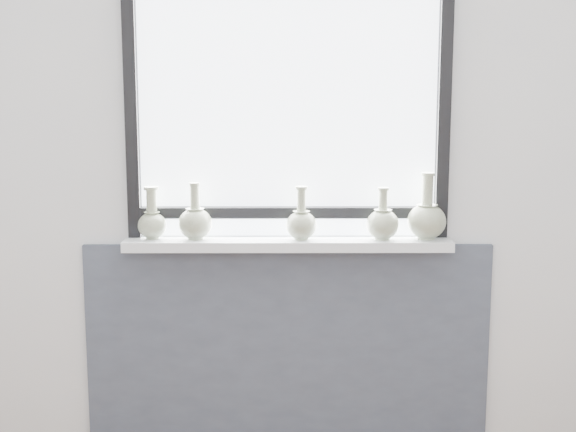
{
  "coord_description": "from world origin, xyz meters",
  "views": [
    {
      "loc": [
        -0.01,
        -1.47,
        1.53
      ],
      "look_at": [
        0.0,
        1.55,
        1.02
      ],
      "focal_mm": 50.0,
      "sensor_mm": 36.0,
      "label": 1
    }
  ],
  "objects_px": {
    "vase_b": "(195,221)",
    "vase_c": "(301,223)",
    "vase_e": "(427,219)",
    "vase_a": "(152,222)",
    "vase_d": "(383,222)",
    "windowsill": "(288,243)"
  },
  "relations": [
    {
      "from": "vase_b",
      "to": "vase_c",
      "type": "relative_size",
      "value": 1.06
    },
    {
      "from": "vase_e",
      "to": "vase_b",
      "type": "bearing_deg",
      "value": -179.92
    },
    {
      "from": "vase_b",
      "to": "vase_a",
      "type": "bearing_deg",
      "value": 175.94
    },
    {
      "from": "vase_b",
      "to": "vase_d",
      "type": "bearing_deg",
      "value": -0.62
    },
    {
      "from": "vase_a",
      "to": "vase_d",
      "type": "bearing_deg",
      "value": -1.27
    },
    {
      "from": "windowsill",
      "to": "vase_a",
      "type": "bearing_deg",
      "value": 179.53
    },
    {
      "from": "vase_c",
      "to": "vase_e",
      "type": "distance_m",
      "value": 0.51
    },
    {
      "from": "vase_c",
      "to": "vase_d",
      "type": "height_order",
      "value": "vase_c"
    },
    {
      "from": "vase_a",
      "to": "vase_b",
      "type": "bearing_deg",
      "value": -4.06
    },
    {
      "from": "windowsill",
      "to": "vase_e",
      "type": "bearing_deg",
      "value": -0.68
    },
    {
      "from": "windowsill",
      "to": "vase_c",
      "type": "relative_size",
      "value": 6.12
    },
    {
      "from": "vase_b",
      "to": "vase_c",
      "type": "distance_m",
      "value": 0.43
    },
    {
      "from": "vase_c",
      "to": "vase_e",
      "type": "xyz_separation_m",
      "value": [
        0.51,
        0.01,
        0.02
      ]
    },
    {
      "from": "vase_b",
      "to": "vase_c",
      "type": "bearing_deg",
      "value": -1.05
    },
    {
      "from": "vase_c",
      "to": "vase_b",
      "type": "bearing_deg",
      "value": 178.95
    },
    {
      "from": "vase_b",
      "to": "vase_e",
      "type": "relative_size",
      "value": 0.85
    },
    {
      "from": "windowsill",
      "to": "vase_e",
      "type": "height_order",
      "value": "vase_e"
    },
    {
      "from": "vase_e",
      "to": "vase_d",
      "type": "bearing_deg",
      "value": -176.95
    },
    {
      "from": "vase_c",
      "to": "vase_e",
      "type": "bearing_deg",
      "value": 1.04
    },
    {
      "from": "vase_c",
      "to": "vase_d",
      "type": "bearing_deg",
      "value": -0.05
    },
    {
      "from": "vase_a",
      "to": "vase_b",
      "type": "xyz_separation_m",
      "value": [
        0.18,
        -0.01,
        0.0
      ]
    },
    {
      "from": "windowsill",
      "to": "vase_c",
      "type": "height_order",
      "value": "vase_c"
    }
  ]
}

